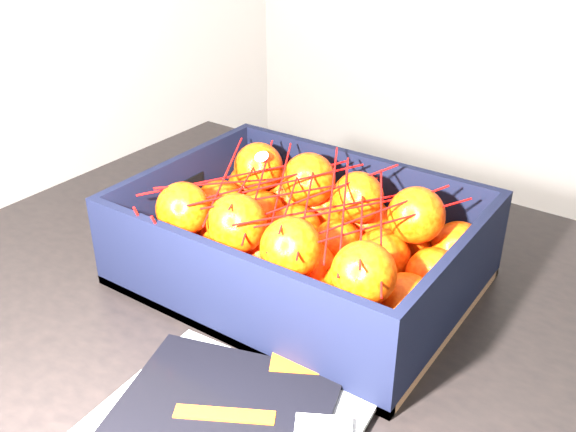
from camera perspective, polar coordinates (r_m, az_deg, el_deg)
The scene contains 4 objects.
table at distance 0.90m, azimuth 5.25°, elevation -12.85°, with size 1.21×0.82×0.75m.
produce_crate at distance 0.87m, azimuth 1.13°, elevation -3.37°, with size 0.43×0.32×0.13m.
clementine_heap at distance 0.86m, azimuth 1.13°, elevation -1.92°, with size 0.42×0.31×0.13m.
mesh_net at distance 0.82m, azimuth 0.67°, elevation 1.55°, with size 0.36×0.29×0.09m.
Camera 1 is at (0.03, -0.64, 1.25)m, focal length 40.69 mm.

